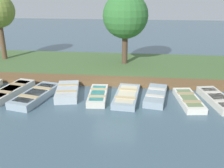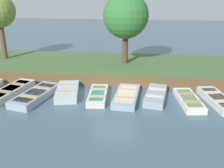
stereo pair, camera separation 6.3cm
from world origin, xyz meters
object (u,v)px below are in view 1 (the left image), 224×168
rowboat_3 (36,95)px  park_tree_left (125,16)px  rowboat_7 (156,95)px  rowboat_5 (98,95)px  rowboat_6 (127,96)px  rowboat_9 (217,99)px  rowboat_2 (11,91)px  rowboat_4 (67,91)px  rowboat_8 (188,100)px

rowboat_3 → park_tree_left: 9.01m
rowboat_7 → park_tree_left: (-6.30, -2.10, 3.60)m
rowboat_5 → rowboat_6: bearing=88.8°
rowboat_6 → park_tree_left: park_tree_left is taller
rowboat_9 → rowboat_5: bearing=-100.9°
rowboat_2 → rowboat_4: 3.19m
rowboat_9 → rowboat_3: bearing=-98.6°
rowboat_8 → rowboat_9: bearing=88.9°
rowboat_2 → rowboat_3: 1.63m
rowboat_7 → rowboat_2: bearing=-78.1°
rowboat_3 → rowboat_6: size_ratio=1.11×
rowboat_3 → park_tree_left: (-7.00, 4.40, 3.60)m
rowboat_3 → rowboat_9: rowboat_3 is taller
rowboat_5 → rowboat_8: 4.83m
park_tree_left → rowboat_4: bearing=-24.1°
rowboat_2 → rowboat_8: bearing=101.3°
rowboat_4 → rowboat_9: bearing=77.9°
rowboat_8 → park_tree_left: (-6.64, -3.78, 3.64)m
rowboat_6 → rowboat_8: rowboat_6 is taller
rowboat_5 → rowboat_8: rowboat_5 is taller
rowboat_4 → rowboat_7: size_ratio=0.96×
rowboat_6 → rowboat_8: size_ratio=1.08×
rowboat_6 → rowboat_5: bearing=-83.1°
rowboat_7 → park_tree_left: park_tree_left is taller
park_tree_left → rowboat_9: bearing=39.2°
rowboat_5 → rowboat_7: size_ratio=0.94×
rowboat_2 → rowboat_6: bearing=102.6°
rowboat_6 → rowboat_4: bearing=-88.4°
rowboat_5 → rowboat_8: (0.08, 4.83, -0.01)m
rowboat_8 → rowboat_9: (-0.17, 1.50, 0.03)m
rowboat_5 → rowboat_8: bearing=85.4°
rowboat_2 → rowboat_8: (-0.00, 9.78, -0.06)m
rowboat_3 → rowboat_7: bearing=108.1°
rowboat_7 → rowboat_9: 3.18m
rowboat_6 → rowboat_9: size_ratio=1.00×
rowboat_7 → rowboat_8: size_ratio=0.99×
rowboat_4 → rowboat_5: (0.24, 1.78, -0.05)m
rowboat_2 → rowboat_3: size_ratio=0.94×
rowboat_5 → park_tree_left: size_ratio=0.49×
rowboat_5 → park_tree_left: (-6.56, 1.05, 3.63)m
rowboat_3 → rowboat_4: size_ratio=1.26×
rowboat_3 → park_tree_left: park_tree_left is taller
rowboat_2 → rowboat_9: 11.28m
rowboat_2 → rowboat_5: 4.95m
rowboat_4 → rowboat_5: bearing=71.4°
rowboat_2 → rowboat_9: (-0.17, 11.28, -0.03)m
rowboat_2 → rowboat_5: bearing=102.2°
park_tree_left → rowboat_2: bearing=-42.1°
rowboat_6 → rowboat_9: 4.75m
rowboat_2 → rowboat_7: (-0.35, 8.10, -0.02)m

